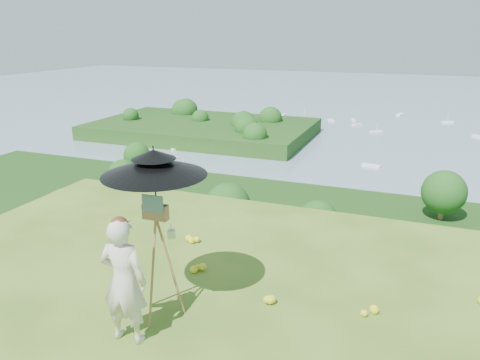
% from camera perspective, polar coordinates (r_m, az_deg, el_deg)
% --- Properties ---
extents(shoreline_tier, '(170.00, 28.00, 8.00)m').
position_cam_1_polar(shoreline_tier, '(87.02, 18.38, -10.44)').
color(shoreline_tier, gray).
rests_on(shoreline_tier, bay_water).
extents(bay_water, '(700.00, 700.00, 0.00)m').
position_cam_1_polar(bay_water, '(245.35, 20.84, 7.70)').
color(bay_water, slate).
rests_on(bay_water, ground).
extents(peninsula, '(90.00, 60.00, 12.00)m').
position_cam_1_polar(peninsula, '(177.85, -4.59, 7.03)').
color(peninsula, '#0E330F').
rests_on(peninsula, bay_water).
extents(slope_trees, '(110.00, 50.00, 6.00)m').
position_cam_1_polar(slope_trees, '(41.85, 17.73, -9.75)').
color(slope_trees, '#174615').
rests_on(slope_trees, forest_slope).
extents(harbor_town, '(110.00, 22.00, 5.00)m').
position_cam_1_polar(harbor_town, '(84.25, 18.80, -6.52)').
color(harbor_town, silver).
rests_on(harbor_town, shoreline_tier).
extents(moored_boats, '(140.00, 140.00, 0.70)m').
position_cam_1_polar(moored_boats, '(168.19, 16.03, 4.16)').
color(moored_boats, white).
rests_on(moored_boats, bay_water).
extents(painter, '(0.63, 0.44, 1.63)m').
position_cam_1_polar(painter, '(5.92, -13.99, -11.87)').
color(painter, beige).
rests_on(painter, ground).
extents(field_easel, '(0.70, 0.70, 1.75)m').
position_cam_1_polar(field_easel, '(6.27, -9.95, -9.23)').
color(field_easel, brown).
rests_on(field_easel, ground).
extents(sun_umbrella, '(1.36, 1.36, 0.92)m').
position_cam_1_polar(sun_umbrella, '(5.91, -10.32, -0.20)').
color(sun_umbrella, black).
rests_on(sun_umbrella, field_easel).
extents(painter_cap, '(0.24, 0.28, 0.10)m').
position_cam_1_polar(painter_cap, '(5.59, -14.57, -4.97)').
color(painter_cap, '#D6757F').
rests_on(painter_cap, painter).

